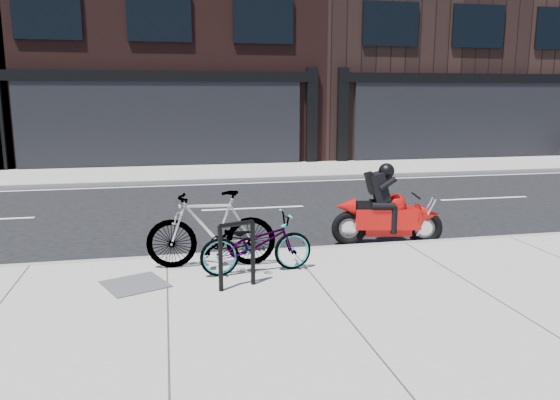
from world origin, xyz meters
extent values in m
plane|color=black|center=(0.00, 0.00, 0.00)|extent=(120.00, 120.00, 0.00)
cube|color=gray|center=(0.00, -5.00, 0.07)|extent=(60.00, 6.00, 0.13)
cube|color=gray|center=(0.00, 7.75, 0.07)|extent=(60.00, 3.50, 0.13)
cube|color=black|center=(10.00, 14.50, 6.25)|extent=(12.00, 10.00, 12.50)
cylinder|color=black|center=(-1.32, -3.65, 0.56)|extent=(0.06, 0.06, 0.86)
cylinder|color=black|center=(-0.87, -3.49, 0.56)|extent=(0.06, 0.06, 0.86)
cylinder|color=black|center=(-1.10, -3.57, 0.99)|extent=(0.47, 0.22, 0.06)
imported|color=gray|center=(-0.74, -3.01, 0.56)|extent=(1.67, 0.72, 0.85)
imported|color=gray|center=(-1.35, -2.60, 0.70)|extent=(1.92, 0.68, 1.13)
torus|color=black|center=(2.48, -1.74, 0.30)|extent=(0.64, 0.26, 0.62)
torus|color=black|center=(1.16, -1.47, 0.30)|extent=(0.64, 0.26, 0.62)
cube|color=#AB0B07|center=(1.81, -1.60, 0.49)|extent=(1.18, 0.58, 0.36)
cone|color=#AB0B07|center=(2.52, -1.75, 0.55)|extent=(0.50, 0.49, 0.42)
sphere|color=#AB0B07|center=(1.95, -1.63, 0.74)|extent=(0.38, 0.38, 0.38)
cube|color=black|center=(1.53, -1.54, 0.72)|extent=(0.56, 0.36, 0.11)
cylinder|color=silver|center=(1.34, -1.33, 0.28)|extent=(0.53, 0.19, 0.09)
cube|color=black|center=(1.66, -1.57, 1.04)|extent=(0.43, 0.41, 0.56)
cube|color=black|center=(1.52, -1.54, 1.12)|extent=(0.27, 0.32, 0.38)
sphere|color=black|center=(1.78, -1.59, 1.32)|extent=(0.27, 0.27, 0.27)
cube|color=#535356|center=(-2.42, -3.19, 0.14)|extent=(0.99, 0.99, 0.02)
camera|label=1|loc=(-1.95, -10.37, 2.63)|focal=35.00mm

